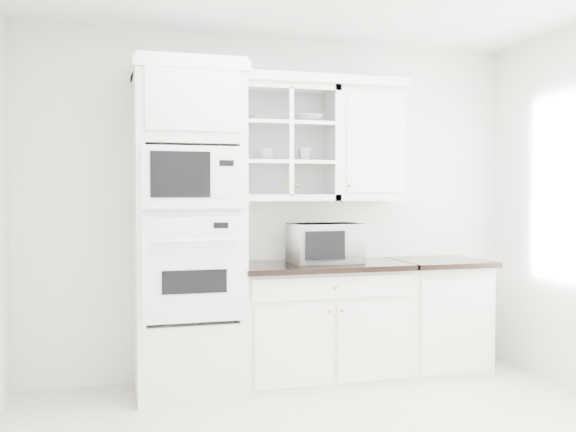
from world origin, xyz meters
name	(u,v)px	position (x,y,z in m)	size (l,w,h in m)	color
room_shell	(331,140)	(0.00, 0.43, 1.78)	(4.00, 3.50, 2.70)	white
oven_column	(188,229)	(-0.75, 1.42, 1.20)	(0.76, 0.68, 2.40)	white
base_cabinet_run	(321,321)	(0.28, 1.45, 0.46)	(1.32, 0.67, 0.92)	white
extra_base_cabinet	(437,315)	(1.28, 1.45, 0.46)	(0.72, 0.67, 0.92)	white
upper_cabinet_glass	(286,143)	(0.03, 1.58, 1.85)	(0.80, 0.33, 0.90)	white
upper_cabinet_solid	(366,145)	(0.71, 1.58, 1.85)	(0.55, 0.33, 0.90)	white
crown_molding	(273,80)	(-0.07, 1.56, 2.33)	(2.14, 0.38, 0.07)	white
countertop_microwave	(324,243)	(0.30, 1.44, 1.07)	(0.53, 0.44, 0.31)	white
bowl_a	(260,119)	(-0.18, 1.59, 2.03)	(0.19, 0.19, 0.05)	white
bowl_b	(310,119)	(0.23, 1.57, 2.04)	(0.21, 0.21, 0.07)	white
cup_a	(266,155)	(-0.13, 1.58, 1.76)	(0.12, 0.12, 0.10)	white
cup_b	(305,155)	(0.19, 1.59, 1.76)	(0.11, 0.11, 0.10)	white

